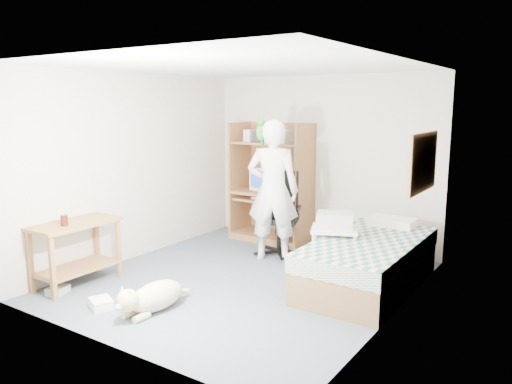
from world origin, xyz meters
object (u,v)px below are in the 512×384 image
(side_desk, at_px, (76,244))
(person, at_px, (273,191))
(bed, at_px, (368,263))
(printer_cart, at_px, (334,245))
(dog, at_px, (152,297))
(office_chair, at_px, (280,225))
(computer_hutch, at_px, (272,187))

(side_desk, height_order, person, person)
(bed, bearing_deg, printer_cart, -179.47)
(bed, bearing_deg, dog, -129.75)
(dog, height_order, printer_cart, printer_cart)
(bed, distance_m, person, 1.63)
(bed, relative_size, office_chair, 1.77)
(person, bearing_deg, side_desk, 36.01)
(office_chair, distance_m, printer_cart, 1.25)
(office_chair, height_order, person, person)
(office_chair, distance_m, person, 0.63)
(bed, xyz_separation_m, person, (-1.46, 0.27, 0.66))
(dog, distance_m, printer_cart, 2.21)
(office_chair, bearing_deg, printer_cart, -48.22)
(side_desk, bearing_deg, person, 56.39)
(bed, height_order, printer_cart, bed)
(computer_hutch, relative_size, printer_cart, 2.72)
(bed, distance_m, office_chair, 1.64)
(computer_hutch, height_order, dog, computer_hutch)
(side_desk, xyz_separation_m, printer_cart, (2.42, 1.81, -0.07))
(person, xyz_separation_m, dog, (-0.10, -2.15, -0.79))
(person, relative_size, printer_cart, 2.87)
(office_chair, xyz_separation_m, person, (0.07, -0.31, 0.54))
(person, bearing_deg, bed, 149.18)
(side_desk, xyz_separation_m, dog, (1.28, -0.07, -0.34))
(side_desk, bearing_deg, office_chair, 61.23)
(bed, distance_m, printer_cart, 0.45)
(office_chair, distance_m, dog, 2.47)
(side_desk, distance_m, printer_cart, 3.02)
(side_desk, bearing_deg, computer_hutch, 73.86)
(office_chair, bearing_deg, computer_hutch, 110.16)
(office_chair, bearing_deg, bed, -41.01)
(bed, distance_m, dog, 2.45)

